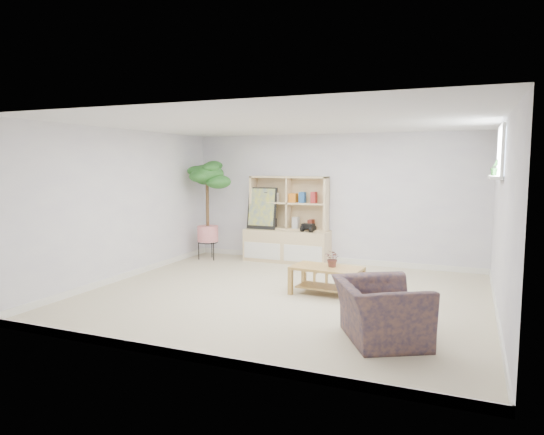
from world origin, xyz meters
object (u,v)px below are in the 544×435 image
at_px(storage_unit, 287,219).
at_px(armchair, 380,307).
at_px(coffee_table, 327,281).
at_px(floor_tree, 208,210).

relative_size(storage_unit, armchair, 1.68).
bearing_deg(coffee_table, armchair, -50.98).
relative_size(storage_unit, coffee_table, 1.66).
relative_size(coffee_table, armchair, 1.01).
distance_m(storage_unit, coffee_table, 2.47).
height_order(storage_unit, coffee_table, storage_unit).
distance_m(coffee_table, armchair, 1.84).
xyz_separation_m(storage_unit, armchair, (2.36, -3.50, -0.45)).
xyz_separation_m(floor_tree, armchair, (3.86, -3.13, -0.60)).
bearing_deg(floor_tree, storage_unit, 13.90).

